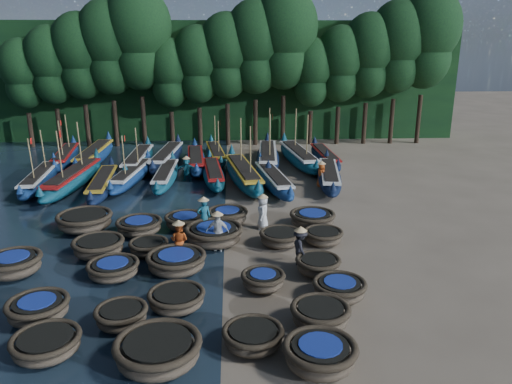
{
  "coord_description": "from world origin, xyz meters",
  "views": [
    {
      "loc": [
        0.38,
        -21.25,
        8.78
      ],
      "look_at": [
        1.57,
        2.53,
        1.3
      ],
      "focal_mm": 35.0,
      "sensor_mm": 36.0,
      "label": 1
    }
  ],
  "objects_px": {
    "long_boat_10": "(94,155)",
    "coracle_18": "(281,237)",
    "coracle_17": "(214,234)",
    "long_boat_8": "(329,176)",
    "coracle_19": "(323,236)",
    "long_boat_6": "(243,174)",
    "coracle_4": "(320,355)",
    "coracle_8": "(320,315)",
    "coracle_24": "(312,219)",
    "coracle_1": "(46,344)",
    "coracle_16": "(149,247)",
    "coracle_15": "(98,247)",
    "fisherman_4": "(218,230)",
    "coracle_3": "(253,337)",
    "coracle_9": "(339,289)",
    "long_boat_11": "(138,160)",
    "fisherman_6": "(321,174)",
    "coracle_6": "(121,316)",
    "coracle_2": "(158,351)",
    "fisherman_5": "(187,169)",
    "long_boat_0": "(40,179)",
    "coracle_20": "(85,221)",
    "coracle_10": "(14,264)",
    "long_boat_17": "(325,157)",
    "coracle_22": "(185,221)",
    "long_boat_14": "(216,154)",
    "long_boat_7": "(273,180)",
    "long_boat_15": "(268,157)",
    "long_boat_12": "(167,157)",
    "coracle_5": "(38,309)",
    "long_boat_1": "(73,179)",
    "long_boat_9": "(65,157)",
    "coracle_12": "(176,261)",
    "fisherman_2": "(179,239)",
    "long_boat_3": "(132,175)",
    "long_boat_2": "(103,184)",
    "long_boat_5": "(213,174)",
    "coracle_23": "(227,216)",
    "long_boat_4": "(166,176)",
    "coracle_11": "(113,269)"
  },
  "relations": [
    {
      "from": "long_boat_10",
      "to": "coracle_18",
      "type": "bearing_deg",
      "value": -51.48
    },
    {
      "from": "coracle_17",
      "to": "long_boat_8",
      "type": "height_order",
      "value": "long_boat_8"
    },
    {
      "from": "coracle_19",
      "to": "long_boat_6",
      "type": "relative_size",
      "value": 0.23
    },
    {
      "from": "coracle_4",
      "to": "coracle_8",
      "type": "bearing_deg",
      "value": 79.96
    },
    {
      "from": "coracle_4",
      "to": "coracle_24",
      "type": "relative_size",
      "value": 0.91
    },
    {
      "from": "coracle_1",
      "to": "coracle_16",
      "type": "bearing_deg",
      "value": 74.77
    },
    {
      "from": "coracle_1",
      "to": "coracle_15",
      "type": "xyz_separation_m",
      "value": [
        -0.2,
        6.76,
        0.06
      ]
    },
    {
      "from": "fisherman_4",
      "to": "coracle_24",
      "type": "bearing_deg",
      "value": 34.49
    },
    {
      "from": "long_boat_8",
      "to": "coracle_16",
      "type": "bearing_deg",
      "value": -125.92
    },
    {
      "from": "coracle_3",
      "to": "coracle_9",
      "type": "bearing_deg",
      "value": 40.77
    },
    {
      "from": "long_boat_11",
      "to": "fisherman_6",
      "type": "xyz_separation_m",
      "value": [
        11.83,
        -5.07,
        0.26
      ]
    },
    {
      "from": "coracle_6",
      "to": "fisherman_4",
      "type": "distance_m",
      "value": 6.45
    },
    {
      "from": "coracle_24",
      "to": "long_boat_8",
      "type": "height_order",
      "value": "long_boat_8"
    },
    {
      "from": "coracle_2",
      "to": "coracle_1",
      "type": "bearing_deg",
      "value": 169.02
    },
    {
      "from": "long_boat_8",
      "to": "fisherman_5",
      "type": "bearing_deg",
      "value": 179.73
    },
    {
      "from": "long_boat_0",
      "to": "coracle_4",
      "type": "bearing_deg",
      "value": -57.26
    },
    {
      "from": "coracle_20",
      "to": "fisherman_5",
      "type": "distance_m",
      "value": 9.15
    },
    {
      "from": "coracle_17",
      "to": "long_boat_10",
      "type": "bearing_deg",
      "value": 120.86
    },
    {
      "from": "coracle_10",
      "to": "long_boat_17",
      "type": "distance_m",
      "value": 22.47
    },
    {
      "from": "coracle_18",
      "to": "coracle_22",
      "type": "height_order",
      "value": "coracle_22"
    },
    {
      "from": "fisherman_4",
      "to": "fisherman_6",
      "type": "relative_size",
      "value": 1.09
    },
    {
      "from": "long_boat_14",
      "to": "fisherman_5",
      "type": "distance_m",
      "value": 5.57
    },
    {
      "from": "long_boat_7",
      "to": "long_boat_14",
      "type": "bearing_deg",
      "value": 108.05
    },
    {
      "from": "coracle_22",
      "to": "fisherman_6",
      "type": "height_order",
      "value": "fisherman_6"
    },
    {
      "from": "coracle_24",
      "to": "long_boat_15",
      "type": "distance_m",
      "value": 12.01
    },
    {
      "from": "long_boat_12",
      "to": "long_boat_17",
      "type": "bearing_deg",
      "value": 4.71
    },
    {
      "from": "long_boat_8",
      "to": "long_boat_14",
      "type": "xyz_separation_m",
      "value": [
        -7.13,
        6.59,
        -0.04
      ]
    },
    {
      "from": "coracle_5",
      "to": "long_boat_7",
      "type": "distance_m",
      "value": 16.65
    },
    {
      "from": "coracle_3",
      "to": "long_boat_1",
      "type": "distance_m",
      "value": 19.37
    },
    {
      "from": "coracle_16",
      "to": "long_boat_1",
      "type": "distance_m",
      "value": 11.53
    },
    {
      "from": "coracle_5",
      "to": "long_boat_9",
      "type": "bearing_deg",
      "value": 104.97
    },
    {
      "from": "coracle_12",
      "to": "fisherman_2",
      "type": "relative_size",
      "value": 1.57
    },
    {
      "from": "long_boat_1",
      "to": "long_boat_3",
      "type": "distance_m",
      "value": 3.43
    },
    {
      "from": "coracle_15",
      "to": "long_boat_2",
      "type": "height_order",
      "value": "long_boat_2"
    },
    {
      "from": "coracle_1",
      "to": "coracle_24",
      "type": "height_order",
      "value": "coracle_24"
    },
    {
      "from": "long_boat_5",
      "to": "fisherman_4",
      "type": "distance_m",
      "value": 10.6
    },
    {
      "from": "fisherman_4",
      "to": "long_boat_7",
      "type": "bearing_deg",
      "value": 76.35
    },
    {
      "from": "coracle_10",
      "to": "long_boat_3",
      "type": "relative_size",
      "value": 0.32
    },
    {
      "from": "coracle_1",
      "to": "coracle_2",
      "type": "xyz_separation_m",
      "value": [
        3.26,
        -0.63,
        0.1
      ]
    },
    {
      "from": "long_boat_5",
      "to": "long_boat_15",
      "type": "distance_m",
      "value": 5.32
    },
    {
      "from": "coracle_9",
      "to": "fisherman_2",
      "type": "relative_size",
      "value": 1.17
    },
    {
      "from": "coracle_4",
      "to": "coracle_23",
      "type": "distance_m",
      "value": 11.51
    },
    {
      "from": "fisherman_4",
      "to": "coracle_9",
      "type": "bearing_deg",
      "value": -39.72
    },
    {
      "from": "long_boat_4",
      "to": "fisherman_6",
      "type": "xyz_separation_m",
      "value": [
        9.48,
        -1.22,
        0.33
      ]
    },
    {
      "from": "coracle_22",
      "to": "coracle_4",
      "type": "bearing_deg",
      "value": -66.79
    },
    {
      "from": "coracle_12",
      "to": "long_boat_0",
      "type": "height_order",
      "value": "long_boat_0"
    },
    {
      "from": "coracle_10",
      "to": "long_boat_17",
      "type": "xyz_separation_m",
      "value": [
        15.02,
        16.72,
        0.03
      ]
    },
    {
      "from": "coracle_11",
      "to": "fisherman_4",
      "type": "height_order",
      "value": "fisherman_4"
    },
    {
      "from": "coracle_20",
      "to": "long_boat_0",
      "type": "height_order",
      "value": "long_boat_0"
    },
    {
      "from": "coracle_16",
      "to": "long_boat_6",
      "type": "bearing_deg",
      "value": 67.76
    }
  ]
}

